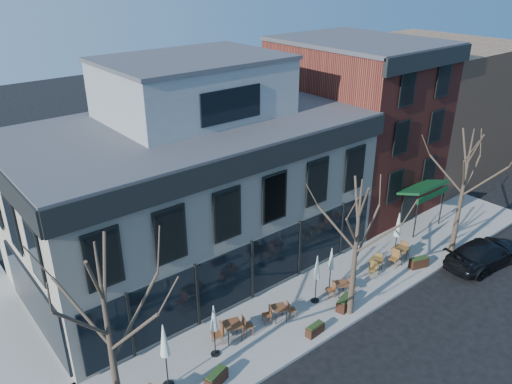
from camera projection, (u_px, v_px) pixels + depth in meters
ground at (251, 300)px, 25.29m from camera, size 120.00×120.00×0.00m
sidewalk_front at (327, 295)px, 25.61m from camera, size 33.50×4.70×0.15m
corner_building at (193, 184)px, 26.91m from camera, size 18.39×10.39×11.10m
red_brick_building at (354, 123)px, 33.90m from camera, size 8.20×11.78×11.18m
bg_building at (425, 105)px, 40.63m from camera, size 12.00×12.00×10.00m
tree_corner at (110, 342)px, 16.38m from camera, size 3.93×3.98×7.92m
tree_mid at (356, 248)px, 22.68m from camera, size 3.50×3.55×7.04m
tree_right at (463, 191)px, 27.76m from camera, size 3.72×3.77×7.48m
parked_sedan at (484, 253)px, 27.96m from camera, size 5.43×2.73×1.51m
cafe_set_1 at (233, 329)px, 22.28m from camera, size 2.03×1.04×1.04m
cafe_set_2 at (279, 312)px, 23.52m from camera, size 1.70×0.98×0.88m
cafe_set_3 at (342, 287)px, 25.32m from camera, size 1.64×0.98×0.85m
cafe_set_4 at (376, 264)px, 27.26m from camera, size 1.69×1.00×0.88m
cafe_set_5 at (400, 253)px, 28.12m from camera, size 2.01×0.91×1.03m
umbrella_0 at (164, 344)px, 19.11m from camera, size 0.49×0.49×3.06m
umbrella_1 at (214, 320)px, 20.84m from camera, size 0.41×0.41×2.59m
umbrella_2 at (317, 270)px, 24.22m from camera, size 0.43×0.43×2.66m
umbrella_3 at (331, 261)px, 25.11m from camera, size 0.40×0.40×2.52m
umbrella_4 at (398, 227)px, 27.58m from camera, size 0.48×0.48×3.01m
planter_0 at (216, 378)px, 19.99m from camera, size 1.15×0.72×0.60m
planter_1 at (315, 329)px, 22.69m from camera, size 0.96×0.43×0.53m
planter_2 at (345, 302)px, 24.40m from camera, size 1.20×0.76×0.62m
planter_3 at (419, 262)px, 27.68m from camera, size 1.15×0.74×0.60m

